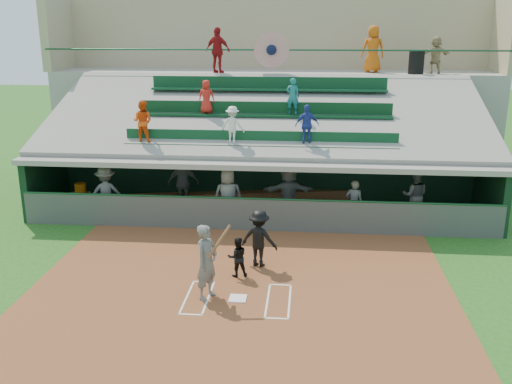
# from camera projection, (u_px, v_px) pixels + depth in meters

# --- Properties ---
(ground) EXTENTS (100.00, 100.00, 0.00)m
(ground) POSITION_uv_depth(u_px,v_px,m) (238.00, 300.00, 14.32)
(ground) COLOR #225618
(ground) RESTS_ON ground
(dirt_slab) EXTENTS (11.00, 9.00, 0.02)m
(dirt_slab) POSITION_uv_depth(u_px,v_px,m) (240.00, 290.00, 14.80)
(dirt_slab) COLOR brown
(dirt_slab) RESTS_ON ground
(home_plate) EXTENTS (0.43, 0.43, 0.03)m
(home_plate) POSITION_uv_depth(u_px,v_px,m) (238.00, 298.00, 14.31)
(home_plate) COLOR white
(home_plate) RESTS_ON dirt_slab
(batters_box_chalk) EXTENTS (2.65, 1.85, 0.01)m
(batters_box_chalk) POSITION_uv_depth(u_px,v_px,m) (238.00, 299.00, 14.32)
(batters_box_chalk) COLOR white
(batters_box_chalk) RESTS_ON dirt_slab
(dugout_floor) EXTENTS (16.00, 3.50, 0.04)m
(dugout_floor) POSITION_uv_depth(u_px,v_px,m) (261.00, 214.00, 20.76)
(dugout_floor) COLOR gray
(dugout_floor) RESTS_ON ground
(concourse_slab) EXTENTS (20.00, 3.00, 4.60)m
(concourse_slab) POSITION_uv_depth(u_px,v_px,m) (273.00, 121.00, 26.56)
(concourse_slab) COLOR gray
(concourse_slab) RESTS_ON ground
(grandstand) EXTENTS (20.40, 10.40, 7.80)m
(grandstand) POSITION_uv_depth(u_px,v_px,m) (268.00, 134.00, 23.72)
(grandstand) COLOR #4C514C
(grandstand) RESTS_ON ground
(batter_at_plate) EXTENTS (0.98, 0.84, 1.95)m
(batter_at_plate) POSITION_uv_depth(u_px,v_px,m) (207.00, 262.00, 14.14)
(batter_at_plate) COLOR #555752
(batter_at_plate) RESTS_ON dirt_slab
(catcher) EXTENTS (0.64, 0.56, 1.11)m
(catcher) POSITION_uv_depth(u_px,v_px,m) (237.00, 257.00, 15.48)
(catcher) COLOR black
(catcher) RESTS_ON dirt_slab
(home_umpire) EXTENTS (1.19, 0.88, 1.65)m
(home_umpire) POSITION_uv_depth(u_px,v_px,m) (259.00, 238.00, 16.09)
(home_umpire) COLOR black
(home_umpire) RESTS_ON dirt_slab
(dugout_bench) EXTENTS (15.77, 3.59, 0.48)m
(dugout_bench) POSITION_uv_depth(u_px,v_px,m) (256.00, 198.00, 21.78)
(dugout_bench) COLOR #996337
(dugout_bench) RESTS_ON dugout_floor
(white_table) EXTENTS (0.87, 0.73, 0.65)m
(white_table) POSITION_uv_depth(u_px,v_px,m) (81.00, 202.00, 20.92)
(white_table) COLOR white
(white_table) RESTS_ON dugout_floor
(water_cooler) EXTENTS (0.40, 0.40, 0.40)m
(water_cooler) POSITION_uv_depth(u_px,v_px,m) (81.00, 189.00, 20.75)
(water_cooler) COLOR #CB630B
(water_cooler) RESTS_ON white_table
(dugout_player_a) EXTENTS (1.36, 1.01, 1.88)m
(dugout_player_a) POSITION_uv_depth(u_px,v_px,m) (106.00, 193.00, 19.94)
(dugout_player_a) COLOR #545752
(dugout_player_a) RESTS_ON dugout_floor
(dugout_player_b) EXTENTS (1.20, 0.64, 1.95)m
(dugout_player_b) POSITION_uv_depth(u_px,v_px,m) (183.00, 183.00, 21.06)
(dugout_player_b) COLOR #5B5E59
(dugout_player_b) RESTS_ON dugout_floor
(dugout_player_c) EXTENTS (1.06, 0.78, 1.99)m
(dugout_player_c) POSITION_uv_depth(u_px,v_px,m) (228.00, 197.00, 19.31)
(dugout_player_c) COLOR #575A55
(dugout_player_c) RESTS_ON dugout_floor
(dugout_player_d) EXTENTS (1.87, 0.81, 1.95)m
(dugout_player_d) POSITION_uv_depth(u_px,v_px,m) (289.00, 193.00, 19.84)
(dugout_player_d) COLOR #5A5C57
(dugout_player_d) RESTS_ON dugout_floor
(dugout_player_e) EXTENTS (0.64, 0.47, 1.61)m
(dugout_player_e) POSITION_uv_depth(u_px,v_px,m) (354.00, 203.00, 19.21)
(dugout_player_e) COLOR #565853
(dugout_player_e) RESTS_ON dugout_floor
(dugout_player_f) EXTENTS (0.97, 0.80, 1.82)m
(dugout_player_f) POSITION_uv_depth(u_px,v_px,m) (415.00, 195.00, 19.76)
(dugout_player_f) COLOR #585A55
(dugout_player_f) RESTS_ON dugout_floor
(trash_bin) EXTENTS (0.65, 0.65, 0.97)m
(trash_bin) POSITION_uv_depth(u_px,v_px,m) (416.00, 62.00, 24.25)
(trash_bin) COLOR black
(trash_bin) RESTS_ON concourse_slab
(concourse_staff_a) EXTENTS (1.23, 0.83, 1.94)m
(concourse_staff_a) POSITION_uv_depth(u_px,v_px,m) (218.00, 50.00, 24.44)
(concourse_staff_a) COLOR #A11215
(concourse_staff_a) RESTS_ON concourse_slab
(concourse_staff_b) EXTENTS (1.01, 0.69, 2.01)m
(concourse_staff_b) POSITION_uv_depth(u_px,v_px,m) (373.00, 49.00, 24.88)
(concourse_staff_b) COLOR #C4520B
(concourse_staff_b) RESTS_ON concourse_slab
(concourse_staff_c) EXTENTS (1.54, 0.87, 1.58)m
(concourse_staff_c) POSITION_uv_depth(u_px,v_px,m) (436.00, 55.00, 24.37)
(concourse_staff_c) COLOR tan
(concourse_staff_c) RESTS_ON concourse_slab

